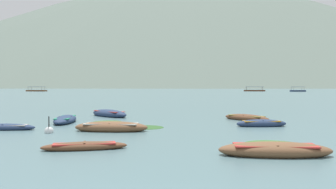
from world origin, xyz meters
name	(u,v)px	position (x,y,z in m)	size (l,w,h in m)	color
ground_plane	(174,87)	(0.00, 1500.00, 0.00)	(6000.00, 6000.00, 0.00)	slate
mountain_1	(71,39)	(-527.03, 1756.68, 243.20)	(1311.95, 1311.95, 486.40)	slate
mountain_2	(182,26)	(37.58, 1562.12, 277.26)	(2428.00, 2428.00, 554.52)	#56665B
mountain_3	(307,33)	(514.55, 1341.89, 207.24)	(1460.41, 1460.41, 414.48)	slate
rowboat_1	(275,150)	(4.98, 7.77, 0.20)	(4.20, 1.52, 0.64)	brown
rowboat_2	(246,118)	(6.69, 20.98, 0.18)	(3.44, 3.62, 0.57)	brown
rowboat_3	(261,124)	(6.82, 17.01, 0.18)	(3.31, 1.27, 0.57)	navy
rowboat_4	(111,127)	(-2.33, 14.58, 0.22)	(4.27, 1.64, 0.70)	brown
rowboat_5	(65,120)	(-6.44, 19.22, 0.19)	(1.87, 4.65, 0.61)	navy
rowboat_6	(85,146)	(-2.36, 8.88, 0.13)	(3.53, 1.57, 0.39)	brown
rowboat_7	(5,127)	(-8.68, 15.02, 0.15)	(3.60, 0.96, 0.46)	navy
rowboat_8	(109,114)	(-4.24, 24.03, 0.23)	(4.18, 4.23, 0.74)	navy
ferry_0	(36,90)	(-67.27, 164.76, 0.45)	(10.13, 5.29, 2.54)	brown
ferry_1	(298,91)	(59.77, 158.65, 0.45)	(7.60, 4.16, 2.54)	navy
ferry_2	(254,90)	(41.95, 170.22, 0.45)	(10.90, 5.31, 2.54)	brown
mooring_buoy	(49,131)	(-5.58, 13.71, 0.11)	(0.48, 0.48, 1.05)	silver
weed_patch_1	(279,146)	(5.74, 9.87, 0.00)	(3.17, 2.67, 0.14)	#38662D
weed_patch_3	(145,127)	(-0.51, 16.31, 0.00)	(2.23, 2.29, 0.14)	#2D5628
weed_patch_5	(107,122)	(-3.56, 19.74, 0.00)	(1.20, 2.03, 0.14)	#38662D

